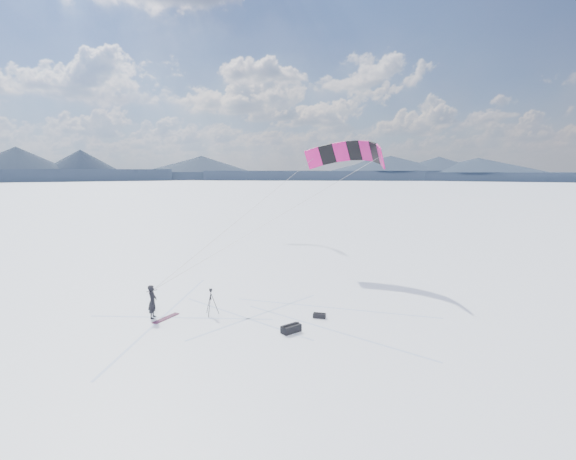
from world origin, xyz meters
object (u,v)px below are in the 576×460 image
gear_bag_a (291,328)px  gear_bag_b (319,315)px  snowkiter (153,318)px  tripod (211,298)px  snowboard (166,318)px

gear_bag_a → gear_bag_b: 2.31m
gear_bag_b → snowkiter: bearing=-166.0°
gear_bag_b → gear_bag_a: bearing=-113.3°
tripod → snowkiter: bearing=171.5°
snowboard → gear_bag_b: bearing=-62.0°
snowkiter → gear_bag_a: bearing=-106.7°
tripod → gear_bag_b: 5.43m
snowboard → tripod: (2.13, -0.42, 0.85)m
snowkiter → gear_bag_b: snowkiter is taller
tripod → gear_bag_a: tripod is taller
snowkiter → gear_bag_a: 6.97m
snowkiter → snowboard: snowkiter is taller
gear_bag_a → gear_bag_b: gear_bag_a is taller
snowboard → gear_bag_a: (4.72, -4.19, 0.16)m
snowboard → gear_bag_b: size_ratio=2.42×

